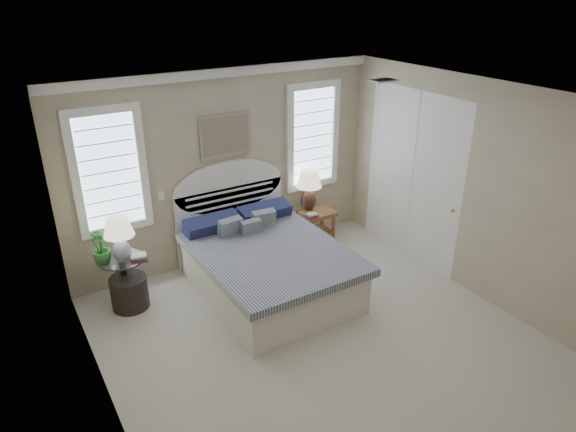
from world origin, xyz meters
The scene contains 21 objects.
floor centered at (0.00, 0.00, 0.00)m, with size 4.50×5.00×0.01m, color beige.
ceiling centered at (0.00, 0.00, 2.70)m, with size 4.50×5.00×0.01m, color white.
wall_back centered at (0.00, 2.50, 1.35)m, with size 4.50×0.02×2.70m, color beige.
wall_left centered at (-2.25, 0.00, 1.35)m, with size 0.02×5.00×2.70m, color beige.
wall_right centered at (2.25, 0.00, 1.35)m, with size 0.02×5.00×2.70m, color beige.
crown_molding centered at (0.00, 2.46, 2.64)m, with size 4.50×0.08×0.12m, color white.
hvac_vent centered at (1.20, 0.80, 2.68)m, with size 0.30×0.20×0.02m, color #B2B2B2.
switch_plate centered at (-0.95, 2.48, 1.15)m, with size 0.08×0.01×0.12m, color white.
window_left centered at (-1.55, 2.48, 1.60)m, with size 0.90×0.06×1.60m, color silver.
window_right centered at (1.40, 2.48, 1.60)m, with size 0.90×0.06×1.60m, color silver.
painting centered at (0.00, 2.46, 1.82)m, with size 0.74×0.04×0.58m, color silver.
closet_door centered at (2.23, 1.20, 1.20)m, with size 0.02×1.80×2.40m, color white.
bed centered at (0.00, 1.46, 0.39)m, with size 1.72×2.28×1.47m.
side_table_left centered at (-1.65, 2.05, 0.39)m, with size 0.56×0.56×0.63m.
nightstand_right centered at (1.30, 2.15, 0.39)m, with size 0.50×0.40×0.53m.
floor_pot centered at (-1.64, 1.94, 0.21)m, with size 0.45×0.45×0.41m, color black.
lamp_left centered at (-1.64, 1.99, 0.99)m, with size 0.40×0.40×0.58m.
lamp_right centered at (1.24, 2.30, 0.91)m, with size 0.44×0.44×0.63m.
potted_plant centered at (-1.87, 2.05, 0.83)m, with size 0.23×0.23×0.41m, color #307A36.
books_left centered at (-1.48, 1.88, 0.67)m, with size 0.24×0.20×0.08m.
books_right centered at (1.10, 2.00, 0.56)m, with size 0.17×0.12×0.07m.
Camera 1 is at (-2.76, -3.63, 3.69)m, focal length 32.00 mm.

